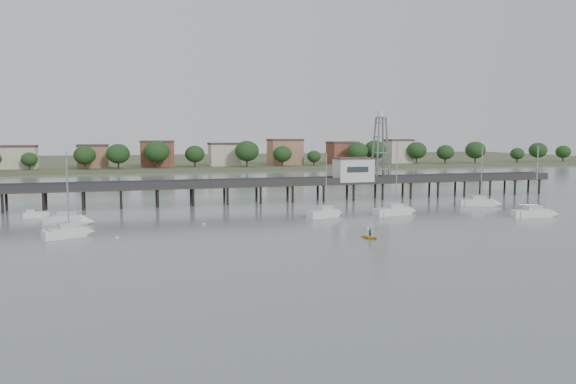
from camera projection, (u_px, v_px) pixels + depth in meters
name	position (u px, v px, depth m)	size (l,w,h in m)	color
ground_plane	(358.00, 268.00, 60.13)	(500.00, 500.00, 0.00)	slate
pier	(242.00, 185.00, 116.98)	(150.00, 5.00, 5.50)	#2D2823
pier_building	(353.00, 169.00, 123.75)	(8.40, 5.40, 5.30)	silver
lattice_tower	(380.00, 149.00, 125.14)	(3.20, 3.20, 15.50)	slate
sailboat_c	(329.00, 213.00, 97.86)	(7.22, 4.41, 11.62)	white
sailboat_d	(540.00, 213.00, 97.67)	(8.08, 3.39, 12.97)	white
sailboat_b	(73.00, 220.00, 89.84)	(7.70, 4.57, 12.32)	white
sailboat_a	(73.00, 232.00, 78.61)	(6.84, 4.72, 11.19)	white
sailboat_e	(484.00, 203.00, 112.97)	(7.82, 5.02, 12.57)	white
sailboat_f	(400.00, 211.00, 100.99)	(8.70, 4.12, 13.83)	white
white_tender	(36.00, 215.00, 97.18)	(4.27, 2.16, 1.59)	white
yellow_dinghy	(370.00, 239.00, 77.36)	(1.77, 0.51, 2.48)	yellow
dinghy_occupant	(370.00, 239.00, 77.36)	(0.43, 1.17, 0.28)	black
mooring_buoys	(237.00, 225.00, 88.84)	(63.37, 20.78, 0.39)	beige
far_shore	(171.00, 161.00, 288.67)	(500.00, 170.00, 10.40)	#475133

